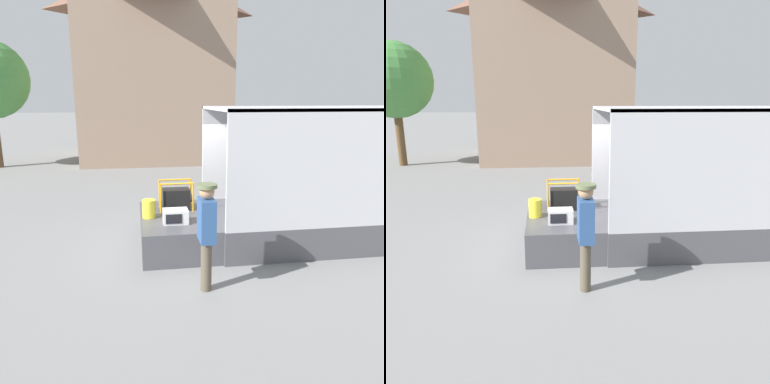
# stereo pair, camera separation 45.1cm
# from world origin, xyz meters

# --- Properties ---
(ground_plane) EXTENTS (160.00, 160.00, 0.00)m
(ground_plane) POSITION_xyz_m (0.00, 0.00, 0.00)
(ground_plane) COLOR gray
(tailgate_deck) EXTENTS (1.54, 2.37, 0.67)m
(tailgate_deck) POSITION_xyz_m (-0.77, 0.00, 0.34)
(tailgate_deck) COLOR #4C4C51
(tailgate_deck) RESTS_ON ground
(microwave) EXTENTS (0.50, 0.35, 0.28)m
(microwave) POSITION_xyz_m (-0.85, -0.50, 0.81)
(microwave) COLOR white
(microwave) RESTS_ON tailgate_deck
(portable_generator) EXTENTS (0.75, 0.46, 0.65)m
(portable_generator) POSITION_xyz_m (-0.71, 0.45, 0.92)
(portable_generator) COLOR black
(portable_generator) RESTS_ON tailgate_deck
(orange_bucket) EXTENTS (0.28, 0.28, 0.38)m
(orange_bucket) POSITION_xyz_m (-1.36, -0.07, 0.86)
(orange_bucket) COLOR yellow
(orange_bucket) RESTS_ON tailgate_deck
(worker_person) EXTENTS (0.32, 0.44, 1.81)m
(worker_person) POSITION_xyz_m (-0.51, -2.03, 1.12)
(worker_person) COLOR brown
(worker_person) RESTS_ON ground
(house_backdrop) EXTENTS (7.43, 6.87, 9.74)m
(house_backdrop) POSITION_xyz_m (-0.56, 12.69, 4.97)
(house_backdrop) COLOR gray
(house_backdrop) RESTS_ON ground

